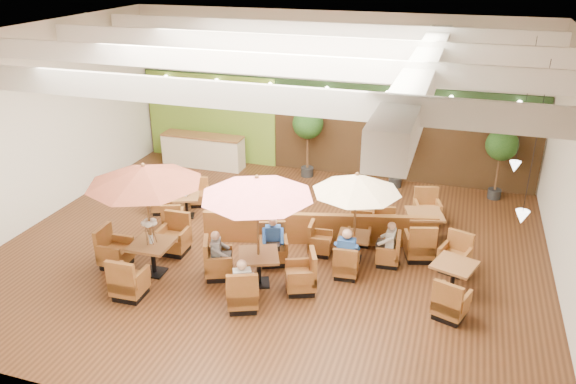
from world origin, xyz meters
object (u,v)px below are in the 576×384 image
at_px(service_counter, 203,151).
at_px(table_2, 356,201).
at_px(diner_0, 242,279).
at_px(topiary_0, 308,126).
at_px(diner_2, 218,250).
at_px(table_4, 453,279).
at_px(topiary_2, 502,148).
at_px(table_3, 180,202).
at_px(booth_divider, 320,229).
at_px(diner_3, 347,248).
at_px(diner_4, 389,239).
at_px(diner_1, 273,236).
at_px(table_0, 144,197).
at_px(table_5, 412,226).
at_px(table_1, 257,212).
at_px(topiary_1, 399,135).

height_order(service_counter, table_2, table_2).
bearing_deg(diner_0, topiary_0, 66.62).
distance_m(service_counter, diner_2, 7.66).
bearing_deg(table_4, topiary_2, 98.95).
relative_size(topiary_0, diner_0, 3.05).
bearing_deg(table_3, diner_2, -69.20).
xyz_separation_m(booth_divider, table_4, (3.52, -1.37, -0.05)).
height_order(diner_3, diner_4, diner_3).
distance_m(table_4, diner_1, 4.39).
bearing_deg(diner_3, table_0, -166.60).
relative_size(table_5, diner_2, 3.78).
distance_m(booth_divider, diner_1, 1.63).
distance_m(table_3, diner_4, 6.37).
height_order(table_0, table_5, table_0).
relative_size(topiary_0, topiary_2, 1.06).
bearing_deg(diner_4, table_3, 82.94).
xyz_separation_m(service_counter, diner_2, (3.64, -6.74, 0.17)).
relative_size(service_counter, table_0, 1.04).
relative_size(table_0, diner_2, 3.72).
bearing_deg(diner_4, diner_2, 117.13).
bearing_deg(booth_divider, table_0, -156.94).
bearing_deg(table_1, diner_3, 3.66).
bearing_deg(topiary_1, table_5, -75.48).
bearing_deg(diner_1, booth_divider, -140.91).
height_order(booth_divider, diner_0, diner_0).
bearing_deg(topiary_1, topiary_0, 180.00).
relative_size(topiary_1, topiary_2, 1.05).
relative_size(diner_1, diner_2, 1.01).
xyz_separation_m(table_2, table_3, (-5.42, 0.95, -1.21)).
distance_m(table_4, diner_4, 1.84).
xyz_separation_m(table_1, diner_2, (-1.03, 0.00, -1.14)).
relative_size(service_counter, diner_2, 3.86).
bearing_deg(diner_0, table_5, 25.07).
bearing_deg(table_2, diner_1, -162.21).
bearing_deg(table_5, diner_4, -121.22).
bearing_deg(service_counter, diner_4, -33.54).
xyz_separation_m(booth_divider, topiary_0, (-1.64, 4.57, 1.37)).
bearing_deg(table_0, diner_3, 13.31).
xyz_separation_m(table_5, diner_1, (-3.18, -2.35, 0.36)).
relative_size(table_3, topiary_0, 0.99).
height_order(table_0, table_4, table_0).
xyz_separation_m(table_1, diner_4, (2.77, 1.82, -1.16)).
bearing_deg(table_2, table_5, 45.50).
height_order(diner_0, diner_1, diner_0).
distance_m(service_counter, topiary_0, 4.06).
xyz_separation_m(table_5, diner_0, (-3.18, -4.40, 0.37)).
height_order(diner_0, diner_3, diner_3).
relative_size(table_1, table_2, 1.22).
bearing_deg(diner_2, booth_divider, 122.62).
bearing_deg(diner_4, topiary_1, 7.20).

